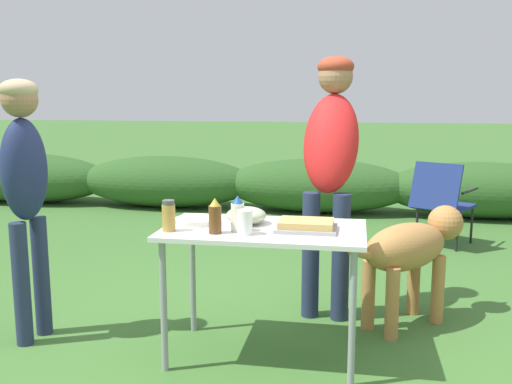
{
  "coord_description": "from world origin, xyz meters",
  "views": [
    {
      "loc": [
        0.49,
        -3.0,
        1.45
      ],
      "look_at": [
        -0.09,
        0.28,
        0.89
      ],
      "focal_mm": 40.0,
      "sensor_mm": 36.0,
      "label": 1
    }
  ],
  "objects": [
    {
      "name": "paper_cup_stack",
      "position": [
        -0.07,
        -0.17,
        0.8
      ],
      "size": [
        0.08,
        0.08,
        0.13
      ],
      "primitive_type": "cylinder",
      "color": "white",
      "rests_on": "folding_table"
    },
    {
      "name": "beer_bottle",
      "position": [
        -0.23,
        -0.17,
        0.83
      ],
      "size": [
        0.07,
        0.07,
        0.19
      ],
      "color": "brown",
      "rests_on": "folding_table"
    },
    {
      "name": "folding_table",
      "position": [
        0.0,
        0.0,
        0.66
      ],
      "size": [
        1.1,
        0.64,
        0.74
      ],
      "color": "silver",
      "rests_on": "ground"
    },
    {
      "name": "dog",
      "position": [
        0.85,
        0.62,
        0.49
      ],
      "size": [
        0.8,
        0.82,
        0.74
      ],
      "rotation": [
        0.0,
        0.0,
        -0.77
      ],
      "color": "#B27A42",
      "rests_on": "ground"
    },
    {
      "name": "camp_chair_green_behind_table",
      "position": [
        1.31,
        2.66,
        0.47
      ],
      "size": [
        0.69,
        0.74,
        0.83
      ],
      "rotation": [
        0.0,
        0.0,
        -0.51
      ],
      "color": "navy",
      "rests_on": "ground"
    },
    {
      "name": "spice_jar",
      "position": [
        -0.49,
        -0.16,
        0.82
      ],
      "size": [
        0.07,
        0.07,
        0.17
      ],
      "color": "#B2893D",
      "rests_on": "folding_table"
    },
    {
      "name": "shrub_hedge",
      "position": [
        -0.0,
        4.15,
        0.34
      ],
      "size": [
        14.4,
        0.9,
        0.67
      ],
      "color": "#2D5623",
      "rests_on": "ground"
    },
    {
      "name": "mixing_bowl",
      "position": [
        -0.12,
        0.08,
        0.79
      ],
      "size": [
        0.23,
        0.23,
        0.1
      ],
      "primitive_type": "ellipsoid",
      "color": "#ADBC99",
      "rests_on": "folding_table"
    },
    {
      "name": "ground_plane",
      "position": [
        0.0,
        0.0,
        0.0
      ],
      "size": [
        60.0,
        60.0,
        0.0
      ],
      "primitive_type": "plane",
      "color": "#3D6B2D"
    },
    {
      "name": "standing_person_in_gray_fleece",
      "position": [
        0.32,
        0.75,
        1.09
      ],
      "size": [
        0.41,
        0.53,
        1.71
      ],
      "rotation": [
        0.0,
        0.0,
        -0.11
      ],
      "color": "#232D4C",
      "rests_on": "ground"
    },
    {
      "name": "mayo_bottle",
      "position": [
        -0.13,
        -0.1,
        0.83
      ],
      "size": [
        0.07,
        0.07,
        0.19
      ],
      "color": "silver",
      "rests_on": "folding_table"
    },
    {
      "name": "plate_stack",
      "position": [
        -0.39,
        0.05,
        0.76
      ],
      "size": [
        0.25,
        0.25,
        0.03
      ],
      "primitive_type": "cylinder",
      "color": "white",
      "rests_on": "folding_table"
    },
    {
      "name": "standing_person_in_dark_puffer",
      "position": [
        -1.4,
        -0.02,
        0.98
      ],
      "size": [
        0.27,
        0.34,
        1.55
      ],
      "rotation": [
        0.0,
        0.0,
        1.39
      ],
      "color": "#232D4C",
      "rests_on": "ground"
    },
    {
      "name": "food_tray",
      "position": [
        0.23,
        -0.02,
        0.77
      ],
      "size": [
        0.33,
        0.24,
        0.06
      ],
      "color": "#9E9EA3",
      "rests_on": "folding_table"
    }
  ]
}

